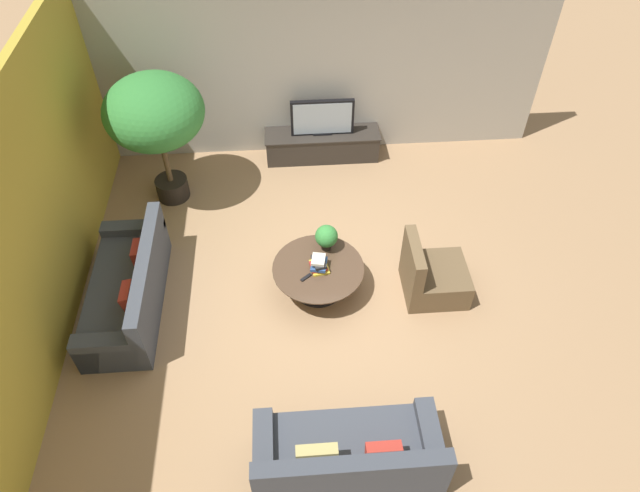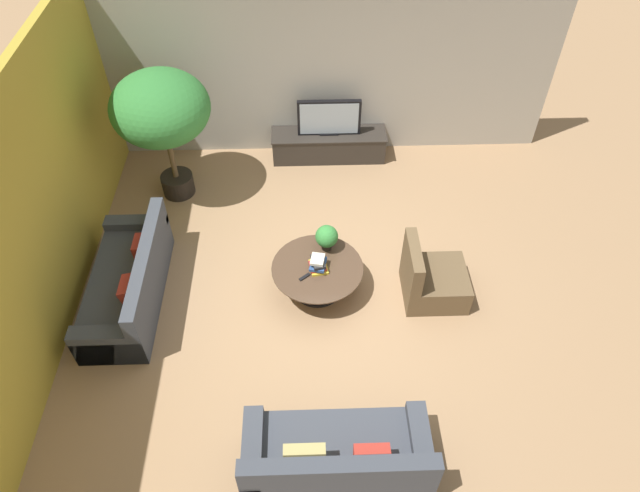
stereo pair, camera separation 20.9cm
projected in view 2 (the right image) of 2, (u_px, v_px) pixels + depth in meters
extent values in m
plane|color=#9E7A56|center=(324.00, 293.00, 7.54)|extent=(24.00, 24.00, 0.00)
cube|color=#A39E93|center=(317.00, 65.00, 8.70)|extent=(7.40, 0.12, 3.00)
cube|color=gold|center=(40.00, 204.00, 6.52)|extent=(0.12, 7.40, 3.00)
cube|color=#2D2823|center=(329.00, 145.00, 9.40)|extent=(1.83, 0.48, 0.47)
cube|color=#2D2823|center=(329.00, 134.00, 9.24)|extent=(1.87, 0.50, 0.02)
cube|color=black|center=(329.00, 118.00, 9.01)|extent=(1.01, 0.08, 0.61)
cube|color=#99A8B7|center=(329.00, 119.00, 8.98)|extent=(0.92, 0.00, 0.55)
cube|color=black|center=(329.00, 133.00, 9.22)|extent=(0.30, 0.13, 0.02)
cylinder|color=black|center=(317.00, 288.00, 7.58)|extent=(0.65, 0.65, 0.02)
cylinder|color=black|center=(317.00, 279.00, 7.44)|extent=(0.10, 0.10, 0.41)
cylinder|color=#4C3828|center=(317.00, 268.00, 7.29)|extent=(1.18, 1.18, 0.02)
cube|color=#3D424C|center=(127.00, 287.00, 7.33)|extent=(0.84, 2.05, 0.42)
cube|color=#3D424C|center=(147.00, 265.00, 7.04)|extent=(0.16, 2.05, 0.42)
cube|color=#3D424C|center=(139.00, 233.00, 7.93)|extent=(0.84, 0.20, 0.54)
cube|color=#3D424C|center=(110.00, 345.00, 6.65)|extent=(0.84, 0.20, 0.54)
cube|color=#B23328|center=(140.00, 248.00, 7.34)|extent=(0.14, 0.30, 0.28)
cube|color=#B23328|center=(129.00, 291.00, 6.83)|extent=(0.18, 0.32, 0.31)
cube|color=#3D424C|center=(336.00, 457.00, 5.79)|extent=(1.87, 0.84, 0.42)
cube|color=#3D424C|center=(339.00, 474.00, 5.26)|extent=(1.87, 0.16, 0.42)
cube|color=#3D424C|center=(419.00, 452.00, 5.77)|extent=(0.20, 0.84, 0.54)
cube|color=#3D424C|center=(254.00, 457.00, 5.73)|extent=(0.20, 0.84, 0.54)
cube|color=#B23328|center=(371.00, 458.00, 5.41)|extent=(0.34, 0.17, 0.33)
cube|color=tan|center=(305.00, 459.00, 5.38)|extent=(0.40, 0.16, 0.37)
cube|color=brown|center=(435.00, 283.00, 7.39)|extent=(0.80, 0.76, 0.40)
cube|color=brown|center=(413.00, 262.00, 7.07)|extent=(0.14, 0.76, 0.46)
cylinder|color=black|center=(178.00, 184.00, 8.83)|extent=(0.49, 0.49, 0.32)
cylinder|color=brown|center=(172.00, 157.00, 8.46)|extent=(0.08, 0.08, 0.70)
ellipsoid|color=#337F38|center=(160.00, 108.00, 7.84)|extent=(1.38, 1.38, 1.00)
cylinder|color=black|center=(327.00, 246.00, 7.48)|extent=(0.13, 0.13, 0.10)
sphere|color=#337F38|center=(327.00, 236.00, 7.36)|extent=(0.30, 0.30, 0.30)
cube|color=gold|center=(319.00, 267.00, 7.27)|extent=(0.25, 0.30, 0.03)
cube|color=#A32823|center=(318.00, 266.00, 7.24)|extent=(0.23, 0.23, 0.03)
cube|color=#2D4C84|center=(318.00, 264.00, 7.22)|extent=(0.24, 0.29, 0.04)
cube|color=#232326|center=(318.00, 262.00, 7.19)|extent=(0.19, 0.27, 0.04)
cube|color=beige|center=(318.00, 259.00, 7.16)|extent=(0.20, 0.23, 0.04)
cube|color=black|center=(305.00, 277.00, 7.16)|extent=(0.15, 0.13, 0.02)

